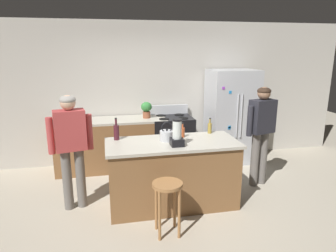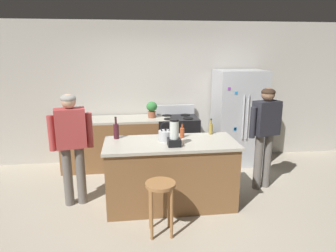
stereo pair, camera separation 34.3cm
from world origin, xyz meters
TOP-DOWN VIEW (x-y plane):
  - ground_plane at (0.00, 0.00)m, footprint 14.00×14.00m
  - back_wall at (0.00, 1.95)m, footprint 8.00×0.10m
  - kitchen_island at (0.00, 0.00)m, footprint 1.83×0.81m
  - back_counter_run at (-0.80, 1.55)m, footprint 2.00×0.64m
  - refrigerator at (1.51, 1.50)m, footprint 0.90×0.73m
  - stove_range at (0.33, 1.52)m, footprint 0.76×0.65m
  - person_by_island_left at (-1.36, 0.19)m, footprint 0.60×0.30m
  - person_by_sink_right at (1.53, 0.36)m, footprint 0.59×0.32m
  - bar_stool at (-0.22, -0.70)m, footprint 0.36×0.36m
  - potted_plant at (-0.14, 1.55)m, footprint 0.20×0.20m
  - blender_appliance at (0.02, -0.18)m, footprint 0.17×0.17m
  - bottle_vinegar at (0.65, 0.32)m, footprint 0.06×0.06m
  - bottle_wine at (-0.75, 0.26)m, footprint 0.08×0.08m
  - bottle_cooking_sauce at (0.19, 0.19)m, footprint 0.06×0.06m
  - tea_kettle at (-0.06, 0.08)m, footprint 0.28×0.20m

SIDE VIEW (x-z plane):
  - ground_plane at x=0.00m, z-range 0.00..0.00m
  - back_counter_run at x=-0.80m, z-range 0.00..0.94m
  - kitchen_island at x=0.00m, z-range 0.00..0.95m
  - stove_range at x=0.33m, z-range -0.08..1.05m
  - bar_stool at x=-0.22m, z-range 0.19..0.85m
  - refrigerator at x=1.51m, z-range 0.00..1.81m
  - person_by_island_left at x=-1.36m, z-range 0.17..1.78m
  - person_by_sink_right at x=1.53m, z-range 0.17..1.80m
  - bottle_cooking_sauce at x=0.19m, z-range 0.91..1.13m
  - tea_kettle at x=-0.06m, z-range 0.89..1.16m
  - bottle_vinegar at x=0.65m, z-range 0.91..1.15m
  - bottle_wine at x=-0.75m, z-range 0.90..1.22m
  - blender_appliance at x=0.02m, z-range 0.92..1.28m
  - potted_plant at x=-0.14m, z-range 0.97..1.27m
  - back_wall at x=0.00m, z-range 0.00..2.70m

